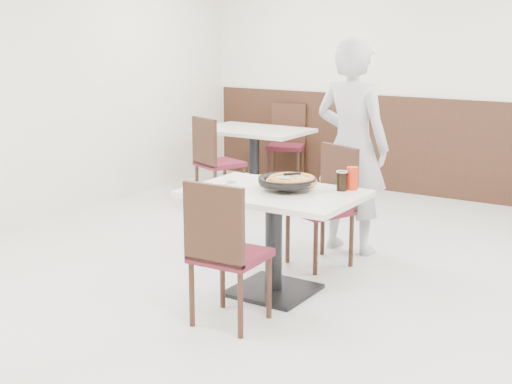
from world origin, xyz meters
The scene contains 19 objects.
floor centered at (0.00, 0.00, 0.00)m, with size 7.00×7.00×0.00m, color #A9A9A5.
wall_back centered at (0.00, 3.50, 1.40)m, with size 6.00×0.04×2.80m, color beige.
wainscot_back centered at (0.00, 3.48, 0.55)m, with size 5.90×0.03×1.10m, color black.
main_table centered at (-0.07, -0.04, 0.38)m, with size 1.20×0.80×0.75m, color beige, non-canonical shape.
chair_near centered at (-0.03, -0.64, 0.47)m, with size 0.42×0.42×0.95m, color black, non-canonical shape.
chair_far centered at (-0.08, 0.69, 0.47)m, with size 0.42×0.42×0.95m, color black, non-canonical shape.
trivet centered at (-0.02, 0.04, 0.77)m, with size 0.13×0.13×0.04m, color black.
pizza_pan centered at (-0.01, 0.04, 0.79)m, with size 0.39×0.39×0.01m, color black.
pizza centered at (0.02, 0.06, 0.81)m, with size 0.36×0.36×0.02m, color #B17B34.
pizza_server centered at (0.00, 0.01, 0.84)m, with size 0.07×0.09×0.00m, color silver.
napkin centered at (-0.50, -0.11, 0.75)m, with size 0.14×0.14×0.00m, color white.
side_plate centered at (-0.43, -0.16, 0.76)m, with size 0.19×0.19×0.01m, color silver.
fork centered at (-0.42, -0.11, 0.77)m, with size 0.02×0.17×0.00m, color silver.
cola_glass centered at (0.33, 0.22, 0.81)m, with size 0.07×0.07×0.13m, color black.
red_cup centered at (0.37, 0.29, 0.83)m, with size 0.08×0.08×0.16m, color red.
diner_person centered at (-0.04, 1.17, 0.90)m, with size 0.65×0.43×1.79m, color silver.
bg_table_left centered at (-1.85, 2.49, 0.38)m, with size 1.20×0.80×0.75m, color beige, non-canonical shape.
bg_chair_left_near centered at (-1.88, 1.87, 0.47)m, with size 0.42×0.42×0.95m, color black, non-canonical shape.
bg_chair_left_far centered at (-1.84, 3.19, 0.47)m, with size 0.42×0.42×0.95m, color black, non-canonical shape.
Camera 1 is at (2.42, -4.18, 1.87)m, focal length 50.00 mm.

